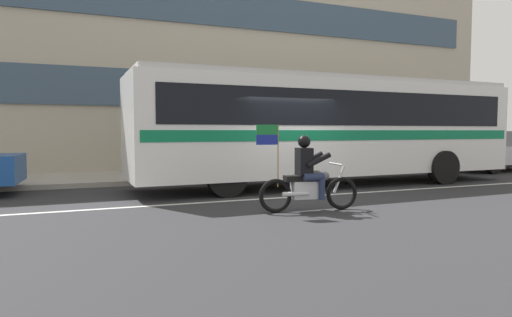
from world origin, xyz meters
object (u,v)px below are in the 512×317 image
transit_bus (331,123)px  parked_hatchback_downstreet (499,150)px  fire_hydrant (315,162)px  motorcycle_with_rider (308,179)px

transit_bus → parked_hatchback_downstreet: bearing=8.9°
parked_hatchback_downstreet → fire_hydrant: parked_hatchback_downstreet is taller
transit_bus → motorcycle_with_rider: transit_bus is taller
transit_bus → parked_hatchback_downstreet: 9.00m
transit_bus → parked_hatchback_downstreet: size_ratio=2.79×
parked_hatchback_downstreet → motorcycle_with_rider: bearing=-156.6°
motorcycle_with_rider → fire_hydrant: size_ratio=2.91×
parked_hatchback_downstreet → fire_hydrant: (-7.89, 1.26, -0.33)m
motorcycle_with_rider → parked_hatchback_downstreet: (11.63, 5.03, 0.18)m
motorcycle_with_rider → fire_hydrant: bearing=59.3°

